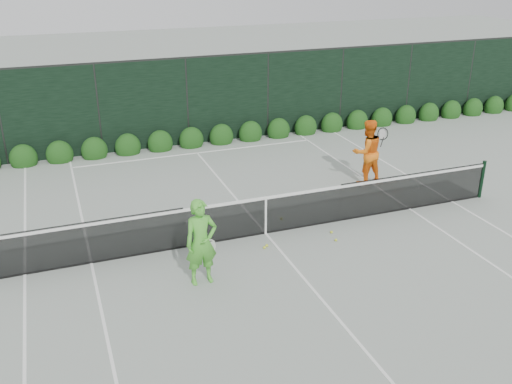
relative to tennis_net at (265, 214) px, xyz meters
name	(u,v)px	position (x,y,z in m)	size (l,w,h in m)	color
ground	(266,234)	(0.02, 0.00, -0.53)	(80.00, 80.00, 0.00)	gray
tennis_net	(265,214)	(0.00, 0.00, 0.00)	(12.90, 0.10, 1.07)	black
player_woman	(201,242)	(-1.99, -1.57, 0.39)	(0.70, 0.48, 1.84)	#51BB36
player_man	(367,152)	(3.99, 2.07, 0.42)	(0.96, 0.74, 1.91)	orange
court_lines	(266,233)	(0.02, 0.00, -0.53)	(11.03, 23.83, 0.01)	white
windscreen_fence	(317,224)	(0.02, -2.71, 0.98)	(32.00, 21.07, 3.06)	black
hedge_row	(191,140)	(0.02, 7.15, -0.30)	(31.66, 0.65, 0.94)	#12380F
tennis_balls	(296,236)	(0.64, -0.45, -0.50)	(1.88, 1.59, 0.07)	#CCDA30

